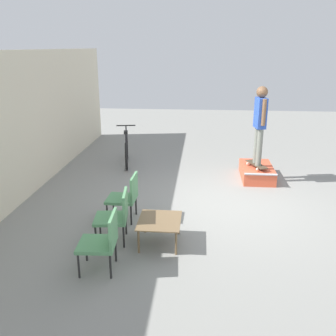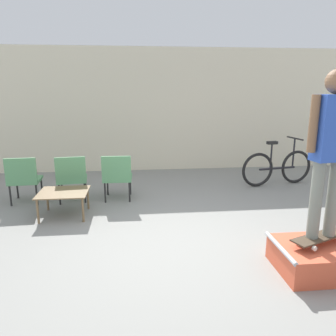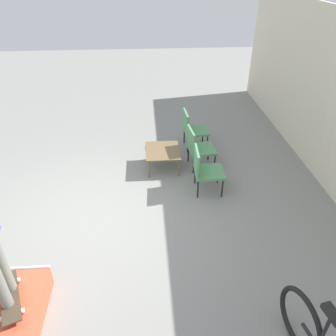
# 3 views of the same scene
# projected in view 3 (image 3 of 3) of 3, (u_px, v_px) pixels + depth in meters

# --- Properties ---
(ground_plane) EXTENTS (24.00, 24.00, 0.00)m
(ground_plane) POSITION_uv_depth(u_px,v_px,m) (92.00, 224.00, 5.35)
(ground_plane) COLOR gray
(skate_ramp_box) EXTENTS (1.28, 0.74, 0.33)m
(skate_ramp_box) POSITION_uv_depth(u_px,v_px,m) (8.00, 320.00, 3.78)
(skate_ramp_box) COLOR #DB5638
(skate_ramp_box) RESTS_ON ground_plane
(skateboard_on_ramp) EXTENTS (0.77, 0.47, 0.07)m
(skateboard_on_ramp) POSITION_uv_depth(u_px,v_px,m) (10.00, 296.00, 3.78)
(skateboard_on_ramp) COLOR #473828
(skateboard_on_ramp) RESTS_ON skate_ramp_box
(coffee_table) EXTENTS (0.78, 0.68, 0.41)m
(coffee_table) POSITION_uv_depth(u_px,v_px,m) (163.00, 152.00, 6.60)
(coffee_table) COLOR brown
(coffee_table) RESTS_ON ground_plane
(patio_chair_left) EXTENTS (0.55, 0.55, 0.86)m
(patio_chair_left) POSITION_uv_depth(u_px,v_px,m) (192.00, 128.00, 7.27)
(patio_chair_left) COLOR black
(patio_chair_left) RESTS_ON ground_plane
(patio_chair_center) EXTENTS (0.58, 0.58, 0.86)m
(patio_chair_center) POSITION_uv_depth(u_px,v_px,m) (198.00, 146.00, 6.57)
(patio_chair_center) COLOR black
(patio_chair_center) RESTS_ON ground_plane
(patio_chair_right) EXTENTS (0.53, 0.53, 0.86)m
(patio_chair_right) POSITION_uv_depth(u_px,v_px,m) (204.00, 168.00, 5.89)
(patio_chair_right) COLOR black
(patio_chair_right) RESTS_ON ground_plane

